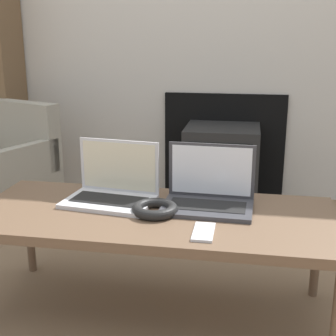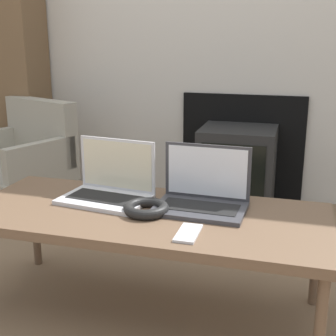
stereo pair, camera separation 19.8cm
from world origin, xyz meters
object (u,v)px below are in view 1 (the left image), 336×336
at_px(laptop_left, 113,188).
at_px(phone, 204,232).
at_px(laptop_right, 209,193).
at_px(headphones, 155,209).
at_px(armchair, 6,157).
at_px(tv, 221,167).

bearing_deg(laptop_left, phone, -26.71).
height_order(laptop_right, phone, laptop_right).
distance_m(headphones, armchair, 1.47).
height_order(headphones, armchair, armchair).
height_order(headphones, tv, tv).
relative_size(headphones, phone, 1.14).
height_order(laptop_right, tv, laptop_right).
relative_size(phone, armchair, 0.20).
bearing_deg(headphones, phone, -36.32).
bearing_deg(armchair, phone, -18.30).
height_order(laptop_right, headphones, laptop_right).
relative_size(laptop_left, headphones, 2.14).
bearing_deg(headphones, laptop_left, 148.75).
relative_size(laptop_right, armchair, 0.47).
xyz_separation_m(laptop_right, tv, (-0.02, 1.15, -0.22)).
height_order(laptop_left, laptop_right, same).
bearing_deg(laptop_right, headphones, -145.86).
xyz_separation_m(phone, armchair, (-1.31, 1.10, -0.09)).
bearing_deg(tv, armchair, -166.35).
distance_m(laptop_left, laptop_right, 0.38).
relative_size(headphones, armchair, 0.23).
height_order(tv, armchair, armchair).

